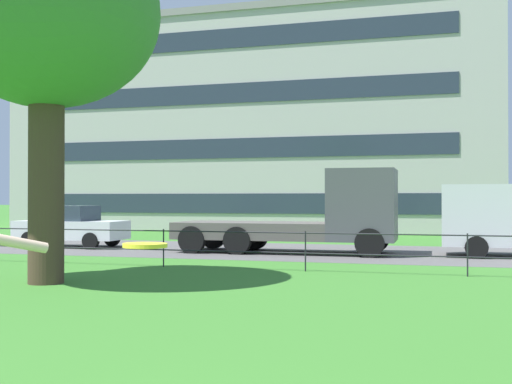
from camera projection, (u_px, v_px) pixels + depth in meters
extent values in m
cube|color=#565454|center=(341.00, 252.00, 21.51)|extent=(80.00, 7.18, 0.01)
cylinder|color=#232328|center=(38.00, 245.00, 18.04)|extent=(0.04, 0.04, 1.00)
cylinder|color=#232328|center=(164.00, 248.00, 16.98)|extent=(0.04, 0.04, 1.00)
cylinder|color=#232328|center=(305.00, 251.00, 15.92)|extent=(0.04, 0.04, 1.00)
cylinder|color=#232328|center=(468.00, 255.00, 14.86)|extent=(0.04, 0.04, 1.00)
cylinder|color=#232328|center=(305.00, 253.00, 15.92)|extent=(38.25, 0.03, 0.03)
cylinder|color=#232328|center=(305.00, 233.00, 15.92)|extent=(38.25, 0.03, 0.03)
cylinder|color=#4C3828|center=(46.00, 178.00, 13.70)|extent=(0.75, 0.75, 4.49)
ellipsoid|color=#3D7F33|center=(47.00, 11.00, 13.73)|extent=(4.84, 4.84, 4.11)
sphere|color=#3A8832|center=(52.00, 32.00, 14.91)|extent=(2.90, 2.90, 2.90)
cylinder|color=beige|center=(11.00, 242.00, 5.27)|extent=(0.41, 0.58, 0.23)
cylinder|color=yellow|center=(145.00, 245.00, 3.88)|extent=(0.32, 0.32, 0.03)
cube|color=silver|center=(72.00, 230.00, 23.83)|extent=(4.04, 1.80, 0.68)
cube|color=#2D3847|center=(68.00, 213.00, 23.87)|extent=(1.94, 1.57, 0.56)
cylinder|color=black|center=(112.00, 238.00, 24.29)|extent=(0.60, 0.21, 0.60)
cylinder|color=black|center=(91.00, 241.00, 22.73)|extent=(0.60, 0.21, 0.60)
cylinder|color=black|center=(54.00, 237.00, 24.92)|extent=(0.60, 0.21, 0.60)
cylinder|color=black|center=(29.00, 240.00, 23.36)|extent=(0.60, 0.21, 0.60)
cube|color=#4C4C51|center=(363.00, 205.00, 20.70)|extent=(2.12, 2.32, 2.30)
cube|color=#283342|center=(391.00, 194.00, 20.46)|extent=(0.14, 1.84, 0.87)
cube|color=#56514C|center=(254.00, 230.00, 21.66)|extent=(5.22, 2.35, 0.56)
cylinder|color=black|center=(376.00, 239.00, 21.62)|extent=(0.90, 0.31, 0.90)
cylinder|color=black|center=(370.00, 243.00, 19.58)|extent=(0.90, 0.31, 0.90)
cylinder|color=black|center=(255.00, 237.00, 22.75)|extent=(0.90, 0.31, 0.90)
cylinder|color=black|center=(237.00, 241.00, 20.71)|extent=(0.90, 0.31, 0.90)
cylinder|color=black|center=(213.00, 236.00, 23.17)|extent=(0.90, 0.31, 0.90)
cylinder|color=black|center=(192.00, 240.00, 21.13)|extent=(0.90, 0.31, 0.90)
cylinder|color=black|center=(474.00, 243.00, 21.01)|extent=(0.68, 0.24, 0.68)
cylinder|color=black|center=(476.00, 247.00, 19.23)|extent=(0.68, 0.24, 0.68)
cube|color=#B7B2AD|center=(258.00, 131.00, 40.80)|extent=(28.74, 10.88, 12.23)
cube|color=gray|center=(258.00, 32.00, 40.86)|extent=(28.98, 11.12, 0.40)
cube|color=#283342|center=(231.00, 203.00, 35.50)|extent=(24.15, 0.06, 1.10)
cube|color=#283342|center=(231.00, 148.00, 35.53)|extent=(24.15, 0.06, 1.10)
cube|color=#283342|center=(231.00, 93.00, 35.56)|extent=(24.15, 0.06, 1.10)
cube|color=#283342|center=(231.00, 38.00, 35.59)|extent=(24.15, 0.06, 1.10)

